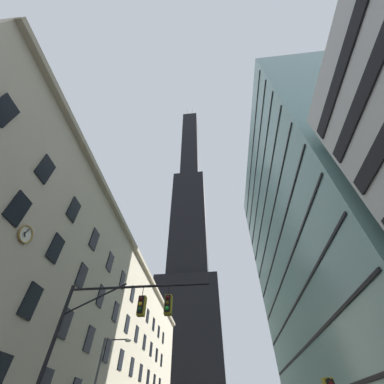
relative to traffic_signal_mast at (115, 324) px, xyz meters
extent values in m
cube|color=#BCAF93|center=(-15.02, 24.02, 5.94)|extent=(15.09, 71.55, 23.55)
cube|color=tan|center=(-7.23, 24.02, 17.01)|extent=(0.70, 71.55, 0.60)
cube|color=black|center=(-7.43, 2.25, 2.37)|extent=(0.14, 1.40, 2.20)
cube|color=black|center=(-7.43, 7.25, 2.37)|extent=(0.14, 1.40, 2.20)
cube|color=black|center=(-7.43, 12.25, 2.37)|extent=(0.14, 1.40, 2.20)
cube|color=black|center=(-7.43, 17.25, 2.37)|extent=(0.14, 1.40, 2.20)
cube|color=black|center=(-7.43, 22.25, 2.37)|extent=(0.14, 1.40, 2.20)
cube|color=black|center=(-7.43, 27.25, 2.37)|extent=(0.14, 1.40, 2.20)
cube|color=black|center=(-7.43, 32.25, 2.37)|extent=(0.14, 1.40, 2.20)
cube|color=black|center=(-7.43, 37.25, 2.37)|extent=(0.14, 1.40, 2.20)
cube|color=black|center=(-7.43, 42.25, 2.37)|extent=(0.14, 1.40, 2.20)
cube|color=black|center=(-7.43, -2.75, 6.57)|extent=(0.14, 1.40, 2.20)
cube|color=black|center=(-7.43, 2.25, 6.57)|extent=(0.14, 1.40, 2.20)
cube|color=black|center=(-7.43, 7.25, 6.57)|extent=(0.14, 1.40, 2.20)
cube|color=black|center=(-7.43, 12.25, 6.57)|extent=(0.14, 1.40, 2.20)
cube|color=black|center=(-7.43, 17.25, 6.57)|extent=(0.14, 1.40, 2.20)
cube|color=black|center=(-7.43, 22.25, 6.57)|extent=(0.14, 1.40, 2.20)
cube|color=black|center=(-7.43, 27.25, 6.57)|extent=(0.14, 1.40, 2.20)
cube|color=black|center=(-7.43, 32.25, 6.57)|extent=(0.14, 1.40, 2.20)
cube|color=black|center=(-7.43, 37.25, 6.57)|extent=(0.14, 1.40, 2.20)
cube|color=black|center=(-7.43, 42.25, 6.57)|extent=(0.14, 1.40, 2.20)
cube|color=black|center=(-7.43, 47.25, 6.57)|extent=(0.14, 1.40, 2.20)
cube|color=black|center=(-7.43, -7.75, 10.77)|extent=(0.14, 1.40, 2.20)
cube|color=black|center=(-7.43, -2.75, 10.77)|extent=(0.14, 1.40, 2.20)
cube|color=black|center=(-7.43, 2.25, 10.77)|extent=(0.14, 1.40, 2.20)
cube|color=black|center=(-7.43, 7.25, 10.77)|extent=(0.14, 1.40, 2.20)
cube|color=black|center=(-7.43, 12.25, 10.77)|extent=(0.14, 1.40, 2.20)
cube|color=black|center=(-7.43, 17.25, 10.77)|extent=(0.14, 1.40, 2.20)
cube|color=black|center=(-7.43, 22.25, 10.77)|extent=(0.14, 1.40, 2.20)
cube|color=black|center=(-7.43, 27.25, 10.77)|extent=(0.14, 1.40, 2.20)
cube|color=black|center=(-7.43, 32.25, 10.77)|extent=(0.14, 1.40, 2.20)
cube|color=black|center=(-7.43, 37.25, 10.77)|extent=(0.14, 1.40, 2.20)
cube|color=black|center=(-7.43, 42.25, 10.77)|extent=(0.14, 1.40, 2.20)
cube|color=black|center=(-7.43, 47.25, 10.77)|extent=(0.14, 1.40, 2.20)
torus|color=olive|center=(-7.36, -1.14, 5.58)|extent=(0.12, 1.31, 1.31)
cylinder|color=silver|center=(-7.40, -1.14, 5.58)|extent=(0.05, 1.13, 1.13)
cube|color=black|center=(-7.33, -1.25, 5.48)|extent=(0.03, 0.30, 0.29)
cube|color=black|center=(-7.33, -1.21, 5.81)|extent=(0.03, 0.19, 0.50)
cube|color=black|center=(-7.15, 93.81, 18.44)|extent=(27.03, 27.03, 48.54)
cube|color=black|center=(-7.15, 93.81, 78.00)|extent=(18.92, 18.92, 70.60)
cube|color=black|center=(-7.15, 93.81, 157.43)|extent=(12.16, 12.16, 88.25)
cylinder|color=silver|center=(-9.59, 93.81, 212.97)|extent=(1.20, 1.20, 22.84)
cylinder|color=silver|center=(-4.72, 93.81, 212.97)|extent=(1.20, 1.20, 22.84)
cube|color=black|center=(14.47, -8.05, 9.17)|extent=(0.16, 10.60, 1.10)
cube|color=black|center=(14.47, -8.05, 12.17)|extent=(0.16, 10.60, 1.10)
cube|color=gray|center=(24.25, 17.03, 16.17)|extent=(19.46, 36.11, 44.00)
cube|color=black|center=(14.48, 17.03, 2.17)|extent=(0.12, 35.11, 0.24)
cube|color=black|center=(14.48, 17.03, 6.17)|extent=(0.12, 35.11, 0.24)
cube|color=black|center=(14.48, 17.03, 10.17)|extent=(0.12, 35.11, 0.24)
cube|color=black|center=(14.48, 17.03, 14.17)|extent=(0.12, 35.11, 0.24)
cube|color=black|center=(14.48, 17.03, 18.17)|extent=(0.12, 35.11, 0.24)
cube|color=black|center=(14.48, 17.03, 22.17)|extent=(0.12, 35.11, 0.24)
cube|color=black|center=(14.48, 17.03, 26.17)|extent=(0.12, 35.11, 0.24)
cube|color=black|center=(14.48, 17.03, 30.17)|extent=(0.12, 35.11, 0.24)
cube|color=black|center=(14.48, 17.03, 34.17)|extent=(0.12, 35.11, 0.24)
cylinder|color=black|center=(-3.18, -0.04, -1.72)|extent=(0.20, 0.20, 7.93)
cylinder|color=black|center=(0.99, -0.04, 2.00)|extent=(8.33, 0.14, 0.14)
cylinder|color=black|center=(-1.51, -0.04, 1.40)|extent=(3.42, 0.10, 1.72)
cylinder|color=black|center=(1.27, -0.04, 1.70)|extent=(0.04, 0.04, 0.60)
cube|color=black|center=(1.27, -0.04, 0.95)|extent=(0.30, 0.30, 0.90)
cube|color=olive|center=(1.27, 0.13, 0.95)|extent=(0.40, 0.40, 1.04)
sphere|color=#450808|center=(1.27, -0.20, 1.23)|extent=(0.20, 0.20, 0.20)
sphere|color=yellow|center=(1.27, -0.20, 0.95)|extent=(0.20, 0.20, 0.20)
sphere|color=#083D10|center=(1.27, -0.20, 0.67)|extent=(0.20, 0.20, 0.20)
cylinder|color=black|center=(2.80, -0.04, 1.70)|extent=(0.04, 0.04, 0.60)
cube|color=black|center=(2.80, -0.04, 0.95)|extent=(0.30, 0.30, 0.90)
cube|color=olive|center=(2.80, 0.13, 0.95)|extent=(0.40, 0.40, 1.04)
sphere|color=#450808|center=(2.80, -0.20, 1.23)|extent=(0.20, 0.20, 0.20)
sphere|color=#4B3A08|center=(2.80, -0.20, 0.95)|extent=(0.20, 0.20, 0.20)
sphere|color=green|center=(2.80, -0.20, 0.67)|extent=(0.20, 0.20, 0.20)
sphere|color=#450808|center=(10.05, -0.32, -2.65)|extent=(0.20, 0.20, 0.20)
cylinder|color=#47474C|center=(-3.54, 9.56, 1.59)|extent=(2.13, 0.10, 0.10)
ellipsoid|color=#EFE5C6|center=(-2.48, 9.56, 1.49)|extent=(0.56, 0.32, 0.24)
camera|label=1|loc=(5.56, -13.53, -3.99)|focal=22.11mm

